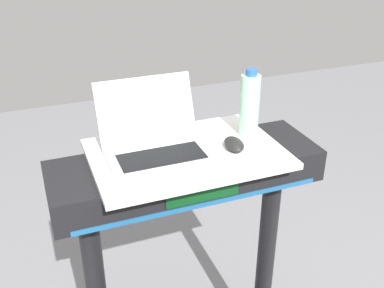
# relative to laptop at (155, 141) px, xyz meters

# --- Properties ---
(desk_board) EXTENTS (0.62, 0.42, 0.02)m
(desk_board) POSITION_rel_laptop_xyz_m (0.10, -0.02, -0.05)
(desk_board) COLOR white
(desk_board) RESTS_ON treadmill_base
(laptop) EXTENTS (0.32, 0.29, 0.22)m
(laptop) POSITION_rel_laptop_xyz_m (0.00, 0.00, 0.00)
(laptop) COLOR #B7B7BC
(laptop) RESTS_ON desk_board
(computer_mouse) EXTENTS (0.07, 0.11, 0.03)m
(computer_mouse) POSITION_rel_laptop_xyz_m (0.25, -0.06, -0.03)
(computer_mouse) COLOR black
(computer_mouse) RESTS_ON desk_board
(water_bottle) EXTENTS (0.07, 0.07, 0.23)m
(water_bottle) POSITION_rel_laptop_xyz_m (0.34, 0.02, 0.07)
(water_bottle) COLOR #9EDBB2
(water_bottle) RESTS_ON desk_board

